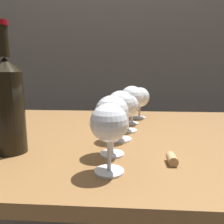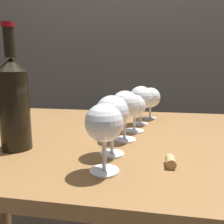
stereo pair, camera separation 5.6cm
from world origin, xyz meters
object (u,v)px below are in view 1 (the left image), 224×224
object	(u,v)px
wine_glass_merlot	(121,106)
wine_glass_cabernet	(132,98)
wine_glass_pinot	(109,125)
wine_bottle	(8,104)
wine_glass_rose	(112,114)
cork	(172,159)
wine_glass_empty	(140,98)
wine_glass_chardonnay	(128,107)

from	to	relation	value
wine_glass_merlot	wine_glass_cabernet	xyz separation A→B (m)	(0.04, 0.21, -0.00)
wine_glass_pinot	wine_bottle	distance (m)	0.28
wine_glass_rose	cork	world-z (taller)	wine_glass_rose
wine_glass_rose	cork	size ratio (longest dim) A/B	3.57
wine_glass_empty	wine_glass_merlot	bearing A→B (deg)	-102.57
wine_bottle	cork	distance (m)	0.42
wine_glass_pinot	wine_glass_empty	distance (m)	0.55
wine_glass_pinot	wine_glass_merlot	bearing A→B (deg)	85.88
wine_glass_merlot	wine_glass_empty	size ratio (longest dim) A/B	1.12
wine_glass_pinot	wine_glass_empty	xyz separation A→B (m)	(0.09, 0.54, -0.01)
wine_glass_cabernet	cork	world-z (taller)	wine_glass_cabernet
wine_glass_pinot	cork	bearing A→B (deg)	21.70
wine_bottle	cork	world-z (taller)	wine_bottle
wine_glass_merlot	wine_bottle	xyz separation A→B (m)	(-0.28, -0.12, 0.02)
wine_glass_rose	wine_glass_empty	size ratio (longest dim) A/B	1.12
wine_glass_cabernet	wine_glass_empty	xyz separation A→B (m)	(0.04, 0.11, -0.01)
wine_bottle	cork	xyz separation A→B (m)	(0.40, -0.05, -0.12)
wine_glass_pinot	wine_glass_cabernet	world-z (taller)	wine_glass_cabernet
wine_glass_chardonnay	cork	size ratio (longest dim) A/B	3.02
wine_glass_empty	wine_glass_pinot	bearing A→B (deg)	-99.14
wine_glass_cabernet	wine_glass_empty	bearing A→B (deg)	72.15
wine_bottle	wine_glass_cabernet	bearing A→B (deg)	46.81
wine_glass_chardonnay	cork	bearing A→B (deg)	-69.52
wine_glass_cabernet	wine_glass_empty	size ratio (longest dim) A/B	1.11
wine_glass_empty	wine_bottle	distance (m)	0.56
wine_glass_pinot	wine_glass_chardonnay	distance (m)	0.33
wine_glass_pinot	wine_glass_merlot	world-z (taller)	wine_glass_merlot
wine_glass_rose	wine_glass_chardonnay	xyz separation A→B (m)	(0.04, 0.23, -0.02)
wine_glass_pinot	wine_glass_rose	distance (m)	0.10
wine_glass_cabernet	wine_bottle	size ratio (longest dim) A/B	0.46
wine_glass_cabernet	wine_glass_empty	distance (m)	0.12
wine_glass_rose	wine_glass_chardonnay	bearing A→B (deg)	80.49
wine_glass_chardonnay	wine_bottle	distance (m)	0.38
wine_glass_rose	wine_glass_merlot	size ratio (longest dim) A/B	1.00
wine_glass_rose	cork	bearing A→B (deg)	-17.85
wine_glass_merlot	wine_bottle	distance (m)	0.30
wine_glass_pinot	wine_glass_chardonnay	world-z (taller)	wine_glass_pinot
wine_glass_merlot	wine_glass_chardonnay	bearing A→B (deg)	78.54
wine_glass_pinot	wine_glass_chardonnay	size ratio (longest dim) A/B	1.15
wine_glass_chardonnay	wine_glass_cabernet	world-z (taller)	wine_glass_cabernet
wine_glass_rose	wine_glass_empty	xyz separation A→B (m)	(0.09, 0.44, -0.02)
wine_glass_cabernet	cork	xyz separation A→B (m)	(0.09, -0.38, -0.09)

